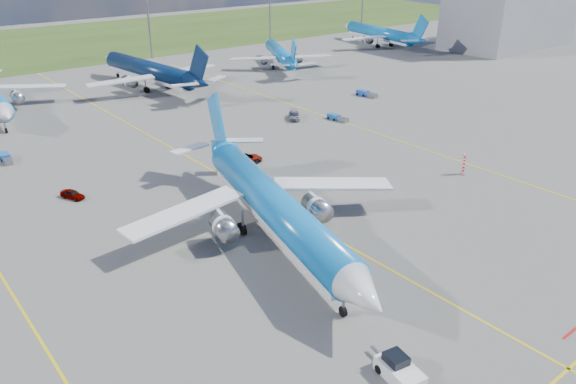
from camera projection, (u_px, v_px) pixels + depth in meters
ground at (374, 260)px, 56.36m from camera, size 400.00×400.00×0.00m
taxiway_lines at (225, 177)px, 76.15m from camera, size 60.25×160.00×0.02m
floodlight_masts at (71, 16)px, 135.07m from camera, size 202.20×0.50×22.70m
terminal_building at (512, 1)px, 161.97m from camera, size 42.00×22.00×26.00m
warning_post at (464, 164)px, 76.24m from camera, size 0.50×0.50×3.00m
bg_jet_n at (151, 88)px, 121.27m from camera, size 36.27×45.38×11.13m
bg_jet_ne at (280, 67)px, 141.20m from camera, size 40.31×44.04×9.33m
bg_jet_ene at (379, 46)px, 168.95m from camera, size 36.91×44.81×10.56m
main_airliner at (275, 240)px, 60.12m from camera, size 42.88×50.43×11.43m
pushback_tug at (399, 370)px, 40.97m from camera, size 2.61×5.45×1.81m
service_car_a at (72, 194)px, 69.58m from camera, size 2.53×3.56×1.13m
service_car_b at (246, 158)px, 80.72m from camera, size 5.08×3.67×1.29m
service_car_c at (294, 116)px, 100.08m from camera, size 4.32×4.86×1.35m
baggage_tug_w at (337, 118)px, 99.57m from camera, size 1.54×4.31×0.95m
baggage_tug_c at (6, 158)px, 81.29m from camera, size 1.46×4.31×0.95m
baggage_tug_e at (366, 94)px, 114.72m from camera, size 1.71×4.87×1.07m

